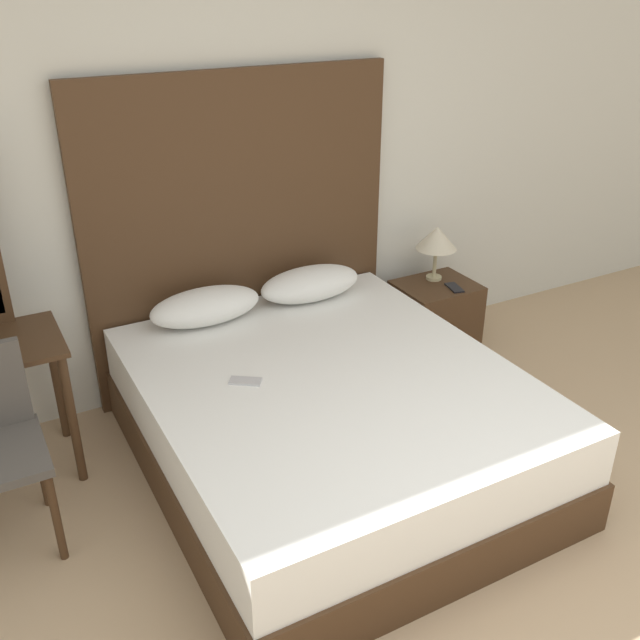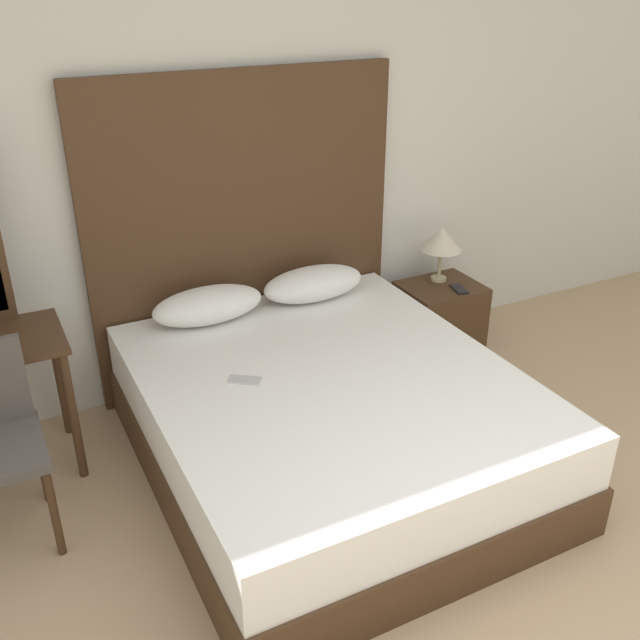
% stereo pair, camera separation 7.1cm
% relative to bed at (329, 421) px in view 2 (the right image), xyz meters
% --- Properties ---
extents(wall_back, '(10.00, 0.06, 2.70)m').
position_rel_bed_xyz_m(wall_back, '(0.13, 1.11, 1.09)').
color(wall_back, silver).
rests_on(wall_back, ground_plane).
extents(bed, '(1.73, 2.03, 0.53)m').
position_rel_bed_xyz_m(bed, '(0.00, 0.00, 0.00)').
color(bed, '#422B19').
rests_on(bed, ground_plane).
extents(headboard, '(1.81, 0.05, 1.82)m').
position_rel_bed_xyz_m(headboard, '(0.00, 1.04, 0.65)').
color(headboard, '#422B19').
rests_on(headboard, ground_plane).
extents(pillow_left, '(0.62, 0.30, 0.19)m').
position_rel_bed_xyz_m(pillow_left, '(-0.32, 0.82, 0.36)').
color(pillow_left, white).
rests_on(pillow_left, bed).
extents(pillow_right, '(0.62, 0.30, 0.19)m').
position_rel_bed_xyz_m(pillow_right, '(0.32, 0.82, 0.36)').
color(pillow_right, white).
rests_on(pillow_right, bed).
extents(phone_on_bed, '(0.16, 0.14, 0.01)m').
position_rel_bed_xyz_m(phone_on_bed, '(-0.38, 0.13, 0.27)').
color(phone_on_bed, '#B7B7BC').
rests_on(phone_on_bed, bed).
extents(nightstand, '(0.49, 0.41, 0.46)m').
position_rel_bed_xyz_m(nightstand, '(1.20, 0.74, -0.03)').
color(nightstand, '#422B19').
rests_on(nightstand, ground_plane).
extents(table_lamp, '(0.26, 0.26, 0.36)m').
position_rel_bed_xyz_m(table_lamp, '(1.23, 0.83, 0.48)').
color(table_lamp, tan).
rests_on(table_lamp, nightstand).
extents(phone_on_nightstand, '(0.10, 0.16, 0.01)m').
position_rel_bed_xyz_m(phone_on_nightstand, '(1.26, 0.64, 0.21)').
color(phone_on_nightstand, black).
rests_on(phone_on_nightstand, nightstand).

